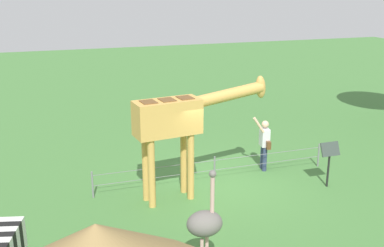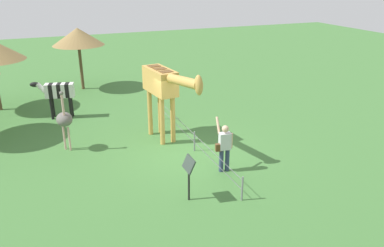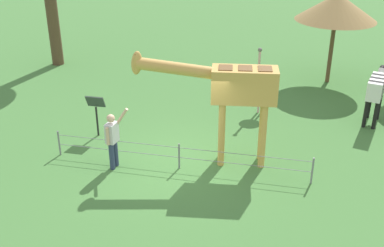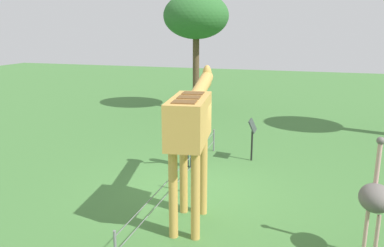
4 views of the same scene
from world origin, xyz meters
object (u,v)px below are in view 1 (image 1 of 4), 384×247
Objects in this scene: giraffe at (179,121)px; visitor at (264,142)px; ostrich at (205,224)px; info_sign at (330,155)px.

visitor is at bearing 18.17° from giraffe.
giraffe reaches higher than ostrich.
ostrich is (-3.56, -4.52, 0.27)m from visitor.
giraffe is 3.40m from visitor.
info_sign is (4.17, -0.69, -1.21)m from giraffe.
info_sign is (1.17, -1.68, 0.05)m from visitor.
info_sign is at bearing -55.09° from visitor.
visitor is at bearing 124.91° from info_sign.
visitor reaches higher than info_sign.
ostrich is at bearing -99.03° from giraffe.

